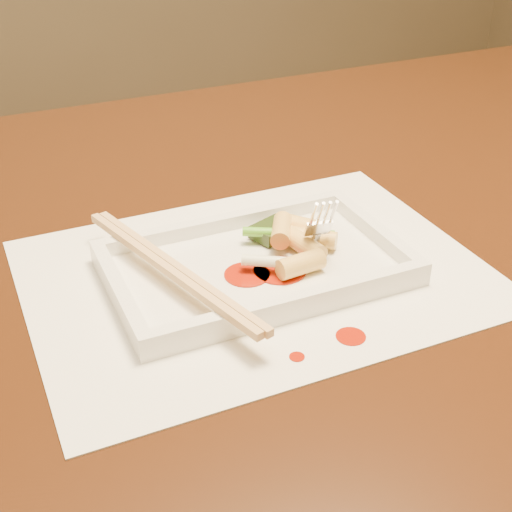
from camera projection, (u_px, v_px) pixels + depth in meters
name	position (u px, v px, depth m)	size (l,w,h in m)	color
table	(302.00, 307.00, 0.77)	(1.40, 0.90, 0.75)	black
placemat	(256.00, 274.00, 0.64)	(0.40, 0.30, 0.00)	white
sauce_splatter_a	(351.00, 336.00, 0.56)	(0.02, 0.02, 0.00)	#9F1704
sauce_splatter_b	(297.00, 357.00, 0.54)	(0.01, 0.01, 0.00)	#9F1704
plate_base	(256.00, 269.00, 0.64)	(0.26, 0.16, 0.01)	white
plate_rim_far	(225.00, 222.00, 0.69)	(0.26, 0.01, 0.01)	white
plate_rim_near	(294.00, 303.00, 0.57)	(0.26, 0.01, 0.01)	white
plate_rim_left	(119.00, 291.00, 0.59)	(0.01, 0.14, 0.01)	white
plate_rim_right	(375.00, 231.00, 0.67)	(0.01, 0.14, 0.01)	white
veg_piece	(272.00, 230.00, 0.67)	(0.04, 0.03, 0.01)	black
scallion_white	(265.00, 261.00, 0.62)	(0.01, 0.01, 0.04)	#EAEACC
scallion_green	(289.00, 233.00, 0.66)	(0.01, 0.01, 0.09)	#409618
chopstick_a	(167.00, 269.00, 0.60)	(0.01, 0.24, 0.01)	tan
chopstick_b	(176.00, 267.00, 0.60)	(0.01, 0.24, 0.01)	tan
fork	(319.00, 168.00, 0.63)	(0.09, 0.10, 0.14)	silver
sauce_blob_0	(247.00, 275.00, 0.62)	(0.04, 0.04, 0.00)	#9F1704
sauce_blob_1	(280.00, 270.00, 0.63)	(0.05, 0.05, 0.00)	#9F1704
rice_cake_0	(305.00, 227.00, 0.67)	(0.02, 0.02, 0.04)	#FBDB75
rice_cake_1	(301.00, 264.00, 0.62)	(0.02, 0.02, 0.04)	#FBDB75
rice_cake_2	(282.00, 230.00, 0.66)	(0.02, 0.02, 0.04)	#FBDB75
rice_cake_3	(304.00, 244.00, 0.65)	(0.02, 0.02, 0.05)	#FBDB75
rice_cake_4	(312.00, 237.00, 0.66)	(0.02, 0.02, 0.05)	#FBDB75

